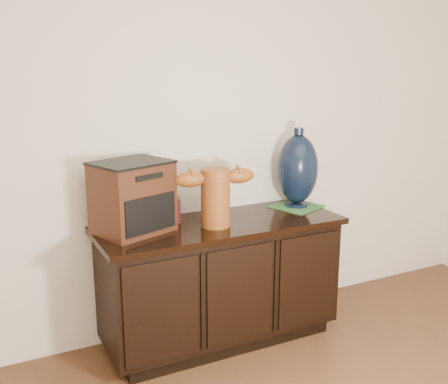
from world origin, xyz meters
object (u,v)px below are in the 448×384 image
sideboard (220,281)px  terracotta_vessel (215,194)px  lamp_base (298,169)px  tv_radio (133,197)px  spray_can (176,209)px

sideboard → terracotta_vessel: bearing=-137.1°
sideboard → terracotta_vessel: size_ratio=3.08×
terracotta_vessel → lamp_base: bearing=18.6°
sideboard → tv_radio: 0.76m
terracotta_vessel → sideboard: bearing=50.0°
sideboard → tv_radio: bearing=173.5°
spray_can → tv_radio: bearing=-169.7°
sideboard → lamp_base: lamp_base is taller
lamp_base → spray_can: bearing=178.2°
tv_radio → lamp_base: lamp_base is taller
terracotta_vessel → spray_can: 0.26m
tv_radio → spray_can: size_ratio=2.81×
tv_radio → spray_can: tv_radio is taller
spray_can → terracotta_vessel: bearing=-41.0°
spray_can → lamp_base: bearing=-1.8°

